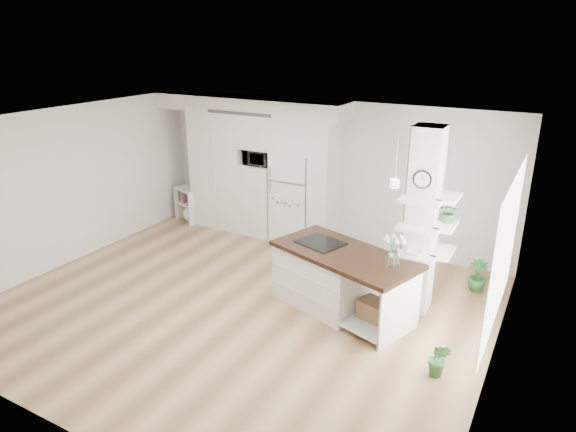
% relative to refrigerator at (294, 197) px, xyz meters
% --- Properties ---
extents(floor, '(7.00, 6.00, 0.01)m').
position_rel_refrigerator_xyz_m(floor, '(0.53, -2.68, -0.88)').
color(floor, tan).
rests_on(floor, ground).
extents(room, '(7.04, 6.04, 2.72)m').
position_rel_refrigerator_xyz_m(room, '(0.53, -2.68, 0.98)').
color(room, white).
rests_on(room, ground).
extents(cabinet_wall, '(4.00, 0.71, 2.70)m').
position_rel_refrigerator_xyz_m(cabinet_wall, '(-0.92, -0.01, 0.63)').
color(cabinet_wall, white).
rests_on(cabinet_wall, floor).
extents(refrigerator, '(0.78, 0.69, 1.75)m').
position_rel_refrigerator_xyz_m(refrigerator, '(0.00, 0.00, 0.00)').
color(refrigerator, white).
rests_on(refrigerator, floor).
extents(column, '(0.69, 0.90, 2.70)m').
position_rel_refrigerator_xyz_m(column, '(2.90, -1.55, 0.48)').
color(column, silver).
rests_on(column, floor).
extents(window, '(0.00, 2.40, 2.40)m').
position_rel_refrigerator_xyz_m(window, '(4.00, -2.38, 0.62)').
color(window, white).
rests_on(window, room).
extents(pendant_light, '(0.12, 0.12, 0.10)m').
position_rel_refrigerator_xyz_m(pendant_light, '(2.23, -2.53, 1.24)').
color(pendant_light, white).
rests_on(pendant_light, room).
extents(kitchen_island, '(2.29, 1.58, 1.51)m').
position_rel_refrigerator_xyz_m(kitchen_island, '(1.71, -2.04, -0.39)').
color(kitchen_island, white).
rests_on(kitchen_island, floor).
extents(bookshelf, '(0.69, 0.54, 0.72)m').
position_rel_refrigerator_xyz_m(bookshelf, '(-2.45, -0.19, -0.56)').
color(bookshelf, white).
rests_on(bookshelf, floor).
extents(floor_plant_a, '(0.30, 0.26, 0.48)m').
position_rel_refrigerator_xyz_m(floor_plant_a, '(3.52, -2.96, -0.64)').
color(floor_plant_a, '#2B6C30').
rests_on(floor_plant_a, floor).
extents(floor_plant_b, '(0.32, 0.32, 0.50)m').
position_rel_refrigerator_xyz_m(floor_plant_b, '(3.52, -0.47, -0.62)').
color(floor_plant_b, '#2B6C30').
rests_on(floor_plant_b, floor).
extents(microwave, '(0.54, 0.37, 0.30)m').
position_rel_refrigerator_xyz_m(microwave, '(-0.75, -0.06, 0.69)').
color(microwave, '#2D2D2D').
rests_on(microwave, cabinet_wall).
extents(shelf_plant, '(0.27, 0.23, 0.30)m').
position_rel_refrigerator_xyz_m(shelf_plant, '(3.15, -1.38, 0.65)').
color(shelf_plant, '#2B6C30').
rests_on(shelf_plant, column).
extents(decor_bowl, '(0.22, 0.22, 0.05)m').
position_rel_refrigerator_xyz_m(decor_bowl, '(2.82, -1.78, 0.13)').
color(decor_bowl, white).
rests_on(decor_bowl, column).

